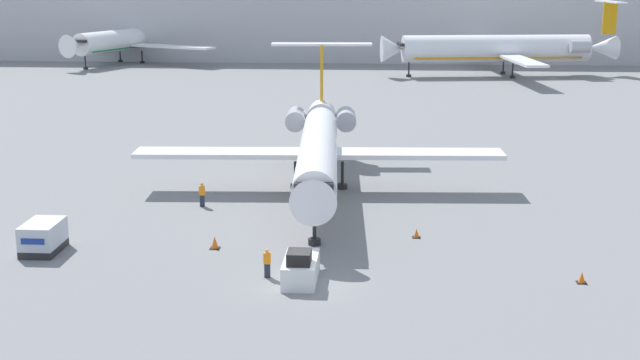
# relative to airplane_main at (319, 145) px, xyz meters

# --- Properties ---
(ground_plane) EXTENTS (600.00, 600.00, 0.00)m
(ground_plane) POSITION_rel_airplane_main_xyz_m (0.90, -20.86, -3.60)
(ground_plane) COLOR slate
(terminal_building) EXTENTS (180.00, 16.80, 13.79)m
(terminal_building) POSITION_rel_airplane_main_xyz_m (0.90, 99.14, 3.33)
(terminal_building) COLOR #B2B2B7
(terminal_building) RESTS_ON ground
(airplane_main) EXTENTS (28.42, 32.40, 10.14)m
(airplane_main) POSITION_rel_airplane_main_xyz_m (0.00, 0.00, 0.00)
(airplane_main) COLOR white
(airplane_main) RESTS_ON ground
(pushback_tug) EXTENTS (1.83, 4.03, 2.00)m
(pushback_tug) POSITION_rel_airplane_main_xyz_m (0.47, -20.19, -2.84)
(pushback_tug) COLOR silver
(pushback_tug) RESTS_ON ground
(luggage_cart) EXTENTS (2.03, 3.23, 1.88)m
(luggage_cart) POSITION_rel_airplane_main_xyz_m (-15.64, -16.20, -2.66)
(luggage_cart) COLOR #232326
(luggage_cart) RESTS_ON ground
(worker_near_tug) EXTENTS (0.40, 0.24, 1.68)m
(worker_near_tug) POSITION_rel_airplane_main_xyz_m (-1.45, -19.76, -2.72)
(worker_near_tug) COLOR #232838
(worker_near_tug) RESTS_ON ground
(worker_by_wing) EXTENTS (0.40, 0.25, 1.79)m
(worker_by_wing) POSITION_rel_airplane_main_xyz_m (-8.08, -5.17, -2.66)
(worker_by_wing) COLOR #232838
(worker_by_wing) RESTS_ON ground
(traffic_cone_left) EXTENTS (0.61, 0.61, 0.78)m
(traffic_cone_left) POSITION_rel_airplane_main_xyz_m (-5.35, -14.82, -3.22)
(traffic_cone_left) COLOR black
(traffic_cone_left) RESTS_ON ground
(traffic_cone_right) EXTENTS (0.52, 0.52, 0.60)m
(traffic_cone_right) POSITION_rel_airplane_main_xyz_m (7.14, -11.65, -3.31)
(traffic_cone_right) COLOR black
(traffic_cone_right) RESTS_ON ground
(traffic_cone_mid) EXTENTS (0.54, 0.54, 0.64)m
(traffic_cone_mid) POSITION_rel_airplane_main_xyz_m (15.93, -19.42, -3.30)
(traffic_cone_mid) COLOR black
(traffic_cone_mid) RESTS_ON ground
(airplane_parked_far_left) EXTENTS (37.30, 34.75, 11.53)m
(airplane_parked_far_left) POSITION_rel_airplane_main_xyz_m (23.07, 74.58, 0.74)
(airplane_parked_far_left) COLOR white
(airplane_parked_far_left) RESTS_ON ground
(airplane_parked_far_right) EXTENTS (33.55, 29.46, 11.11)m
(airplane_parked_far_right) POSITION_rel_airplane_main_xyz_m (-40.53, 89.38, 0.51)
(airplane_parked_far_right) COLOR white
(airplane_parked_far_right) RESTS_ON ground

